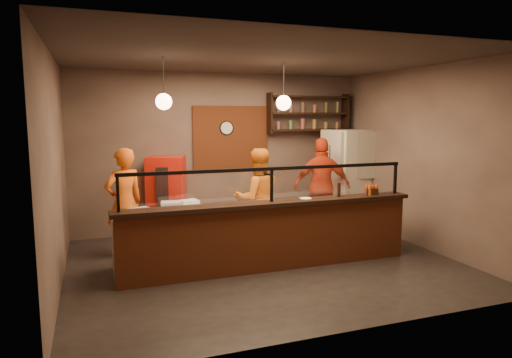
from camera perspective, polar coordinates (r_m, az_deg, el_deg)
name	(u,v)px	position (r m, az deg, el deg)	size (l,w,h in m)	color
floor	(264,263)	(7.43, 1.04, -10.49)	(6.00, 6.00, 0.00)	black
ceiling	(265,59)	(7.11, 1.11, 14.81)	(6.00, 6.00, 0.00)	#3A322D
wall_back	(221,152)	(9.46, -4.35, 3.35)	(6.00, 6.00, 0.00)	#6E5B51
wall_left	(55,172)	(6.65, -23.86, 0.80)	(5.00, 5.00, 0.00)	#6E5B51
wall_right	(422,158)	(8.63, 20.05, 2.46)	(5.00, 5.00, 0.00)	#6E5B51
wall_front	(350,188)	(4.86, 11.65, -1.05)	(6.00, 6.00, 0.00)	#6E5B51
brick_patch	(231,138)	(9.47, -3.15, 5.18)	(1.60, 0.04, 1.30)	brown
service_counter	(271,238)	(7.02, 1.93, -7.34)	(4.60, 0.25, 1.00)	brown
counter_ledge	(272,204)	(6.90, 1.95, -3.09)	(4.70, 0.37, 0.06)	black
worktop_cabinet	(260,234)	(7.49, 0.50, -6.95)	(4.60, 0.75, 0.85)	gray
worktop	(260,207)	(7.39, 0.50, -3.58)	(4.60, 0.75, 0.05)	beige
sneeze_guard	(272,181)	(6.84, 1.97, -0.29)	(4.50, 0.05, 0.52)	white
wall_shelving	(309,113)	(9.95, 6.60, 8.15)	(1.84, 0.28, 0.85)	black
wall_clock	(226,128)	(9.42, -3.72, 6.38)	(0.30, 0.30, 0.04)	black
pendant_left	(164,101)	(6.87, -11.46, 9.48)	(0.24, 0.24, 0.77)	black
pendant_right	(284,103)	(7.39, 3.47, 9.49)	(0.24, 0.24, 0.77)	black
cook_left	(124,202)	(7.94, -16.14, -2.82)	(0.67, 0.44, 1.82)	orange
cook_mid	(257,199)	(8.06, 0.18, -2.48)	(0.87, 0.68, 1.79)	orange
cook_right	(322,186)	(9.16, 8.26, -0.90)	(1.12, 0.47, 1.92)	red
fridge	(347,178)	(9.94, 11.36, 0.12)	(0.86, 0.80, 2.06)	beige
red_cooler	(167,197)	(8.97, -11.10, -2.25)	(0.68, 0.62, 1.58)	red
pizza_dough	(267,204)	(7.50, 1.43, -3.16)	(0.52, 0.52, 0.01)	beige
prep_tub_a	(171,207)	(7.06, -10.57, -3.42)	(0.30, 0.24, 0.15)	silver
prep_tub_b	(189,204)	(7.25, -8.34, -3.14)	(0.27, 0.21, 0.13)	white
prep_tub_c	(140,213)	(6.70, -14.27, -4.17)	(0.28, 0.23, 0.14)	silver
rolling_pin	(232,207)	(7.15, -2.97, -3.51)	(0.07, 0.07, 0.39)	yellow
condiment_caddy	(371,191)	(7.75, 14.23, -1.50)	(0.19, 0.15, 0.10)	black
pepper_mill	(339,190)	(7.40, 10.33, -1.34)	(0.05, 0.05, 0.23)	black
small_plate	(306,198)	(7.17, 6.24, -2.43)	(0.18, 0.18, 0.01)	white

